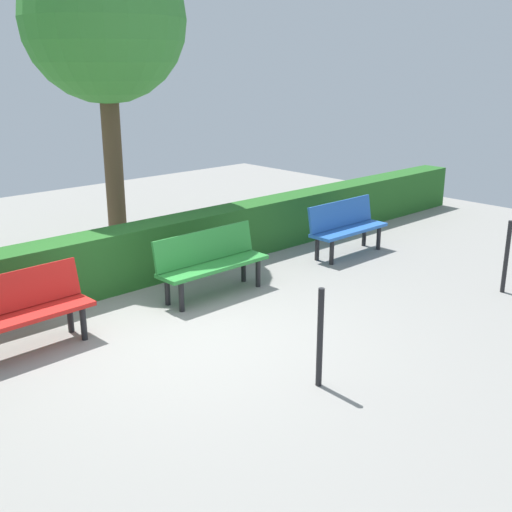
{
  "coord_description": "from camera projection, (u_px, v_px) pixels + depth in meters",
  "views": [
    {
      "loc": [
        3.88,
        5.35,
        2.99
      ],
      "look_at": [
        -1.47,
        -0.39,
        0.55
      ],
      "focal_mm": 43.7,
      "sensor_mm": 36.0,
      "label": 1
    }
  ],
  "objects": [
    {
      "name": "ground_plane",
      "position": [
        185.0,
        335.0,
        7.15
      ],
      "size": [
        18.06,
        18.06,
        0.0
      ],
      "primitive_type": "plane",
      "color": "gray"
    },
    {
      "name": "bench_blue",
      "position": [
        346.0,
        225.0,
        10.06
      ],
      "size": [
        1.5,
        0.46,
        0.86
      ],
      "rotation": [
        0.0,
        0.0,
        -0.0
      ],
      "color": "blue",
      "rests_on": "ground_plane"
    },
    {
      "name": "bench_green",
      "position": [
        210.0,
        260.0,
        8.28
      ],
      "size": [
        1.62,
        0.47,
        0.86
      ],
      "rotation": [
        0.0,
        0.0,
        0.01
      ],
      "color": "#2D8C38",
      "rests_on": "ground_plane"
    },
    {
      "name": "bench_red",
      "position": [
        25.0,
        308.0,
        6.68
      ],
      "size": [
        1.41,
        0.51,
        0.86
      ],
      "rotation": [
        0.0,
        0.0,
        0.03
      ],
      "color": "red",
      "rests_on": "ground_plane"
    },
    {
      "name": "hedge_row",
      "position": [
        173.0,
        246.0,
        9.14
      ],
      "size": [
        14.06,
        0.51,
        0.83
      ],
      "primitive_type": "cube",
      "color": "#266023",
      "rests_on": "ground_plane"
    },
    {
      "name": "tree_near",
      "position": [
        104.0,
        21.0,
        9.53
      ],
      "size": [
        2.55,
        2.55,
        4.91
      ],
      "color": "brown",
      "rests_on": "ground_plane"
    },
    {
      "name": "railing_post_near",
      "position": [
        506.0,
        257.0,
        8.35
      ],
      "size": [
        0.06,
        0.06,
        1.0
      ],
      "primitive_type": "cylinder",
      "color": "black",
      "rests_on": "ground_plane"
    },
    {
      "name": "railing_post_mid",
      "position": [
        320.0,
        338.0,
        5.89
      ],
      "size": [
        0.06,
        0.06,
        1.0
      ],
      "primitive_type": "cylinder",
      "color": "black",
      "rests_on": "ground_plane"
    }
  ]
}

